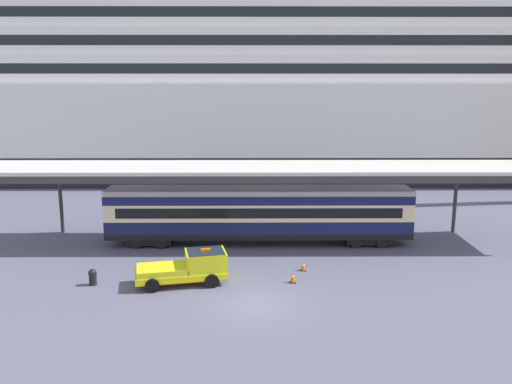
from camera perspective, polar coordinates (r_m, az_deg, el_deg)
The scene contains 8 objects.
ground_plane at distance 28.38m, azimuth -0.10°, elevation -12.09°, with size 400.00×400.00×0.00m, color #525469.
cruise_ship at distance 73.83m, azimuth 15.23°, elevation 11.75°, with size 120.77×27.91×36.60m.
platform_canopy at distance 37.72m, azimuth 0.31°, elevation 2.48°, with size 40.73×5.82×5.64m.
train_carriage at distance 37.95m, azimuth 0.31°, elevation -2.25°, with size 21.63×2.81×4.11m.
service_truck at distance 31.17m, azimuth -7.15°, elevation -8.00°, with size 5.50×3.04×2.02m.
traffic_cone_near at distance 31.28m, azimuth 4.00°, elevation -9.15°, with size 0.36×0.36×0.68m.
traffic_cone_mid at distance 33.25m, azimuth 5.11°, elevation -7.91°, with size 0.36×0.36×0.65m.
quay_bollard at distance 32.23m, azimuth -17.21°, elevation -8.68°, with size 0.48×0.48×0.96m.
Camera 1 is at (-0.12, -25.98, 11.44)m, focal length 37.07 mm.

